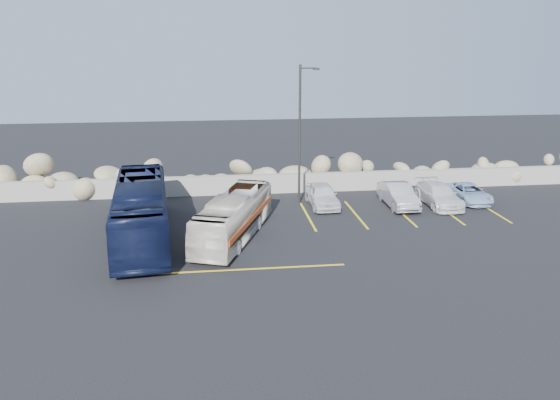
{
  "coord_description": "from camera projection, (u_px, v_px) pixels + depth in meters",
  "views": [
    {
      "loc": [
        -2.41,
        -21.04,
        9.3
      ],
      "look_at": [
        0.69,
        4.0,
        1.87
      ],
      "focal_mm": 35.0,
      "sensor_mm": 36.0,
      "label": 1
    }
  ],
  "objects": [
    {
      "name": "ground",
      "position": [
        275.0,
        270.0,
        22.94
      ],
      "size": [
        90.0,
        90.0,
        0.0
      ],
      "primitive_type": "plane",
      "color": "black",
      "rests_on": "ground"
    },
    {
      "name": "lamppost",
      "position": [
        301.0,
        131.0,
        31.08
      ],
      "size": [
        1.14,
        0.18,
        8.0
      ],
      "color": "#2F2D2A",
      "rests_on": "ground"
    },
    {
      "name": "tour_coach",
      "position": [
        141.0,
        211.0,
        26.06
      ],
      "size": [
        3.4,
        10.4,
        2.85
      ],
      "primitive_type": "imported",
      "rotation": [
        0.0,
        0.0,
        0.1
      ],
      "color": "black",
      "rests_on": "ground"
    },
    {
      "name": "seawall",
      "position": [
        253.0,
        184.0,
        34.2
      ],
      "size": [
        60.0,
        0.4,
        1.2
      ],
      "primitive_type": "cube",
      "color": "gray",
      "rests_on": "ground"
    },
    {
      "name": "car_c",
      "position": [
        439.0,
        195.0,
        31.74
      ],
      "size": [
        1.77,
        4.27,
        1.23
      ],
      "primitive_type": "imported",
      "rotation": [
        0.0,
        0.0,
        0.01
      ],
      "color": "silver",
      "rests_on": "ground"
    },
    {
      "name": "riprap_pile",
      "position": [
        252.0,
        169.0,
        35.14
      ],
      "size": [
        54.0,
        2.8,
        2.6
      ],
      "primitive_type": null,
      "color": "#978863",
      "rests_on": "ground"
    },
    {
      "name": "parking_lines",
      "position": [
        351.0,
        223.0,
        28.79
      ],
      "size": [
        18.16,
        9.36,
        0.01
      ],
      "color": "yellow",
      "rests_on": "ground"
    },
    {
      "name": "car_b",
      "position": [
        398.0,
        195.0,
        31.56
      ],
      "size": [
        1.41,
        4.02,
        1.33
      ],
      "primitive_type": "imported",
      "rotation": [
        0.0,
        0.0,
        0.0
      ],
      "color": "#A4A4A8",
      "rests_on": "ground"
    },
    {
      "name": "car_d",
      "position": [
        469.0,
        193.0,
        32.52
      ],
      "size": [
        1.76,
        3.76,
        1.04
      ],
      "primitive_type": "imported",
      "rotation": [
        0.0,
        0.0,
        -0.01
      ],
      "color": "#9BBADD",
      "rests_on": "ground"
    },
    {
      "name": "vintage_bus",
      "position": [
        234.0,
        217.0,
        26.33
      ],
      "size": [
        4.39,
        7.94,
        2.17
      ],
      "primitive_type": "imported",
      "rotation": [
        0.0,
        0.0,
        -0.35
      ],
      "color": "silver",
      "rests_on": "ground"
    },
    {
      "name": "car_a",
      "position": [
        322.0,
        195.0,
        31.58
      ],
      "size": [
        1.63,
        3.89,
        1.32
      ],
      "primitive_type": "imported",
      "rotation": [
        0.0,
        0.0,
        0.02
      ],
      "color": "silver",
      "rests_on": "ground"
    }
  ]
}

